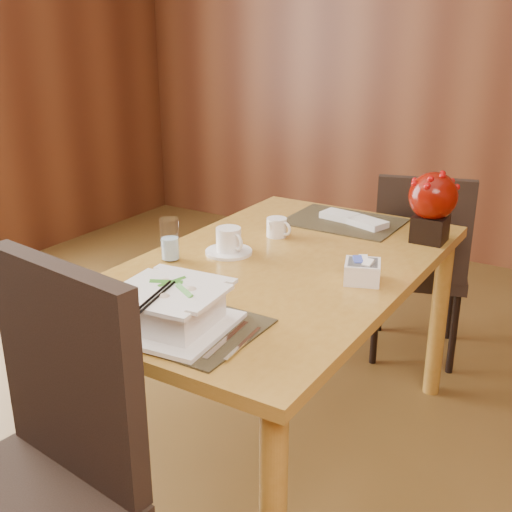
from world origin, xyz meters
The scene contains 14 objects.
back_wall centered at (0.00, 3.00, 1.40)m, with size 5.00×0.02×2.80m, color brown.
dining_table centered at (0.00, 0.60, 0.65)m, with size 0.90×1.50×0.75m.
placemat_near centered at (0.00, 0.05, 0.75)m, with size 0.45×0.33×0.01m, color black.
placemat_far centered at (0.00, 1.15, 0.75)m, with size 0.45×0.33×0.01m, color black.
soup_setting centered at (0.01, 0.02, 0.81)m, with size 0.33×0.33×0.12m.
coffee_cup centered at (-0.20, 0.60, 0.79)m, with size 0.17×0.17×0.09m.
water_glass centered at (-0.33, 0.44, 0.82)m, with size 0.07×0.07×0.15m, color silver.
creamer_jug centered at (-0.15, 0.85, 0.79)m, with size 0.10×0.10×0.07m, color white, non-canonical shape.
sugar_caddy centered at (0.31, 0.60, 0.78)m, with size 0.11×0.11×0.07m, color white.
berry_decor centered at (0.37, 1.10, 0.90)m, with size 0.18×0.18×0.26m.
napkins_far centered at (0.05, 1.15, 0.77)m, with size 0.29×0.10×0.03m, color silver, non-canonical shape.
bread_plate centered at (-0.29, 0.08, 0.76)m, with size 0.16×0.16×0.01m, color white.
near_chair centered at (-0.04, -0.44, 0.59)m, with size 0.54×0.54×1.04m.
far_chair centered at (0.22, 1.53, 0.51)m, with size 0.53×0.53×0.91m.
Camera 1 is at (1.01, -1.18, 1.54)m, focal length 45.00 mm.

